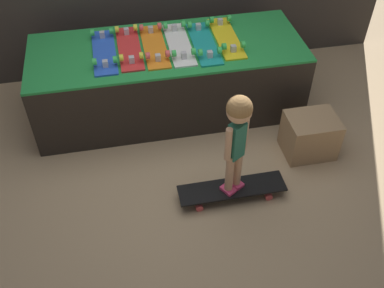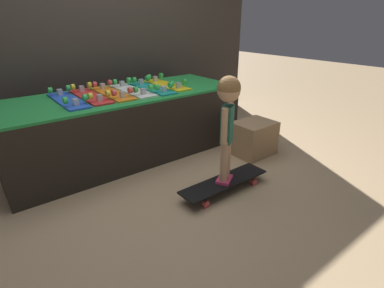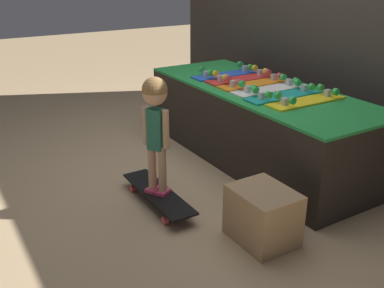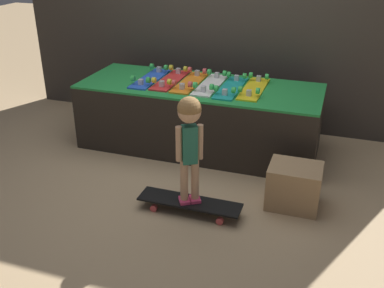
% 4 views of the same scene
% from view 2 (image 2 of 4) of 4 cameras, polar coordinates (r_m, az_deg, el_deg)
% --- Properties ---
extents(ground_plane, '(16.00, 16.00, 0.00)m').
position_cam_2_polar(ground_plane, '(2.61, -6.14, -6.15)').
color(ground_plane, tan).
extents(back_wall, '(4.42, 0.10, 2.47)m').
position_cam_2_polar(back_wall, '(3.47, -19.47, 21.33)').
color(back_wall, '#332D28').
rests_on(back_wall, ground_plane).
extents(display_rack, '(2.21, 0.83, 0.62)m').
position_cam_2_polar(display_rack, '(2.97, -12.47, 3.62)').
color(display_rack, black).
rests_on(display_rack, ground_plane).
extents(skateboard_blue_on_rack, '(0.18, 0.65, 0.09)m').
position_cam_2_polar(skateboard_blue_on_rack, '(2.72, -22.60, 7.88)').
color(skateboard_blue_on_rack, blue).
rests_on(skateboard_blue_on_rack, display_rack).
extents(skateboard_red_on_rack, '(0.18, 0.65, 0.09)m').
position_cam_2_polar(skateboard_red_on_rack, '(2.79, -18.80, 8.77)').
color(skateboard_red_on_rack, red).
rests_on(skateboard_red_on_rack, display_rack).
extents(skateboard_orange_on_rack, '(0.18, 0.65, 0.09)m').
position_cam_2_polar(skateboard_orange_on_rack, '(2.85, -14.96, 9.49)').
color(skateboard_orange_on_rack, orange).
rests_on(skateboard_orange_on_rack, display_rack).
extents(skateboard_white_on_rack, '(0.18, 0.65, 0.09)m').
position_cam_2_polar(skateboard_white_on_rack, '(2.92, -11.31, 10.15)').
color(skateboard_white_on_rack, white).
rests_on(skateboard_white_on_rack, display_rack).
extents(skateboard_teal_on_rack, '(0.18, 0.65, 0.09)m').
position_cam_2_polar(skateboard_teal_on_rack, '(2.99, -7.67, 10.69)').
color(skateboard_teal_on_rack, teal).
rests_on(skateboard_teal_on_rack, display_rack).
extents(skateboard_yellow_on_rack, '(0.18, 0.65, 0.09)m').
position_cam_2_polar(skateboard_yellow_on_rack, '(3.13, -4.93, 11.36)').
color(skateboard_yellow_on_rack, yellow).
rests_on(skateboard_yellow_on_rack, display_rack).
extents(skateboard_on_floor, '(0.77, 0.19, 0.09)m').
position_cam_2_polar(skateboard_on_floor, '(2.37, 6.17, -7.31)').
color(skateboard_on_floor, black).
rests_on(skateboard_on_floor, ground_plane).
extents(child, '(0.18, 0.17, 0.81)m').
position_cam_2_polar(child, '(2.14, 6.84, 6.35)').
color(child, '#E03D6B').
rests_on(child, skateboard_on_floor).
extents(storage_box, '(0.39, 0.31, 0.33)m').
position_cam_2_polar(storage_box, '(3.02, 11.65, 1.10)').
color(storage_box, '#A37F56').
rests_on(storage_box, ground_plane).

